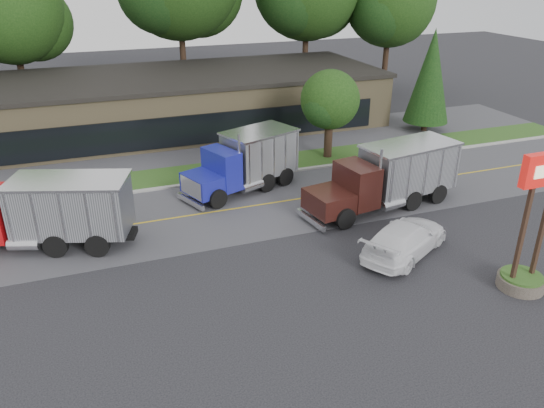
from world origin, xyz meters
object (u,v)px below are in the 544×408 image
(bilo_sign, at_px, (529,245))
(rally_car, at_px, (405,238))
(dump_truck_red, at_px, (45,211))
(dump_truck_maroon, at_px, (391,175))
(dump_truck_blue, at_px, (247,160))

(bilo_sign, bearing_deg, rally_car, 126.14)
(bilo_sign, distance_m, dump_truck_red, 21.31)
(dump_truck_maroon, height_order, rally_car, dump_truck_maroon)
(bilo_sign, bearing_deg, dump_truck_red, 149.97)
(dump_truck_red, bearing_deg, rally_car, 175.63)
(bilo_sign, xyz_separation_m, rally_car, (-3.00, 4.11, -1.23))
(dump_truck_blue, bearing_deg, dump_truck_maroon, 122.10)
(dump_truck_blue, height_order, rally_car, dump_truck_blue)
(dump_truck_maroon, relative_size, rally_car, 1.70)
(dump_truck_blue, bearing_deg, bilo_sign, 97.05)
(bilo_sign, bearing_deg, dump_truck_blue, 117.97)
(bilo_sign, height_order, dump_truck_blue, bilo_sign)
(bilo_sign, xyz_separation_m, dump_truck_maroon, (-0.82, 9.06, -0.21))
(dump_truck_blue, xyz_separation_m, rally_car, (4.47, -9.96, -1.01))
(dump_truck_red, height_order, dump_truck_blue, same)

